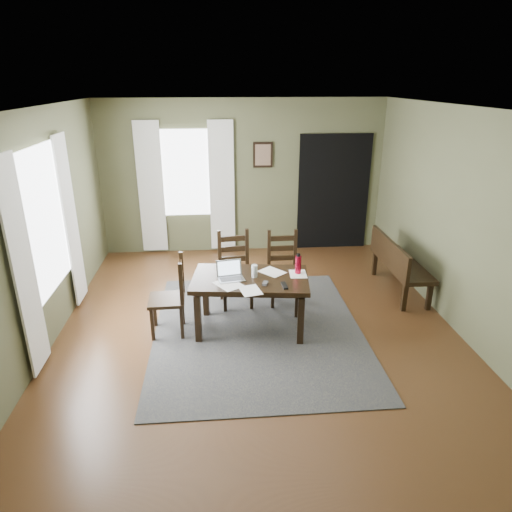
{
  "coord_description": "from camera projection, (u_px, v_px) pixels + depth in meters",
  "views": [
    {
      "loc": [
        -0.46,
        -5.05,
        2.99
      ],
      "look_at": [
        0.0,
        0.3,
        0.9
      ],
      "focal_mm": 32.0,
      "sensor_mm": 36.0,
      "label": 1
    }
  ],
  "objects": [
    {
      "name": "ground",
      "position": [
        258.0,
        331.0,
        5.81
      ],
      "size": [
        5.0,
        6.0,
        0.01
      ],
      "color": "#492C16"
    },
    {
      "name": "room_shell",
      "position": [
        258.0,
        191.0,
        5.15
      ],
      "size": [
        5.02,
        6.02,
        2.71
      ],
      "color": "#525537",
      "rests_on": "ground"
    },
    {
      "name": "rug",
      "position": [
        258.0,
        330.0,
        5.81
      ],
      "size": [
        2.6,
        3.2,
        0.01
      ],
      "color": "#363636",
      "rests_on": "ground"
    },
    {
      "name": "dining_table",
      "position": [
        250.0,
        284.0,
        5.62
      ],
      "size": [
        1.51,
        1.02,
        0.71
      ],
      "rotation": [
        0.0,
        0.0,
        -0.12
      ],
      "color": "black",
      "rests_on": "rug"
    },
    {
      "name": "chair_end",
      "position": [
        171.0,
        297.0,
        5.59
      ],
      "size": [
        0.45,
        0.45,
        0.99
      ],
      "rotation": [
        0.0,
        0.0,
        -1.54
      ],
      "color": "black",
      "rests_on": "rug"
    },
    {
      "name": "chair_back_left",
      "position": [
        235.0,
        270.0,
        6.34
      ],
      "size": [
        0.5,
        0.5,
        1.04
      ],
      "rotation": [
        0.0,
        0.0,
        0.11
      ],
      "color": "black",
      "rests_on": "rug"
    },
    {
      "name": "chair_back_right",
      "position": [
        283.0,
        268.0,
        6.42
      ],
      "size": [
        0.45,
        0.45,
        1.01
      ],
      "rotation": [
        0.0,
        0.0,
        0.01
      ],
      "color": "black",
      "rests_on": "rug"
    },
    {
      "name": "bench",
      "position": [
        397.0,
        261.0,
        6.71
      ],
      "size": [
        0.47,
        1.45,
        0.82
      ],
      "rotation": [
        0.0,
        0.0,
        1.57
      ],
      "color": "black",
      "rests_on": "ground"
    },
    {
      "name": "laptop",
      "position": [
        230.0,
        274.0,
        5.54
      ],
      "size": [
        0.35,
        0.3,
        0.21
      ],
      "rotation": [
        0.0,
        0.0,
        0.18
      ],
      "color": "#B7B7BC",
      "rests_on": "dining_table"
    },
    {
      "name": "computer_mouse",
      "position": [
        265.0,
        283.0,
        5.38
      ],
      "size": [
        0.08,
        0.11,
        0.03
      ],
      "primitive_type": "cube",
      "rotation": [
        0.0,
        0.0,
        -0.34
      ],
      "color": "#3F3F42",
      "rests_on": "dining_table"
    },
    {
      "name": "tv_remote",
      "position": [
        284.0,
        286.0,
        5.34
      ],
      "size": [
        0.06,
        0.19,
        0.02
      ],
      "primitive_type": "cube",
      "rotation": [
        0.0,
        0.0,
        0.07
      ],
      "color": "black",
      "rests_on": "dining_table"
    },
    {
      "name": "drinking_glass",
      "position": [
        254.0,
        271.0,
        5.57
      ],
      "size": [
        0.08,
        0.08,
        0.16
      ],
      "primitive_type": "cylinder",
      "rotation": [
        0.0,
        0.0,
        -0.08
      ],
      "color": "silver",
      "rests_on": "dining_table"
    },
    {
      "name": "water_bottle",
      "position": [
        298.0,
        264.0,
        5.66
      ],
      "size": [
        0.09,
        0.09,
        0.26
      ],
      "rotation": [
        0.0,
        0.0,
        -0.16
      ],
      "color": "#B30D2A",
      "rests_on": "dining_table"
    },
    {
      "name": "paper_a",
      "position": [
        229.0,
        284.0,
        5.39
      ],
      "size": [
        0.4,
        0.42,
        0.0
      ],
      "primitive_type": "cube",
      "rotation": [
        0.0,
        0.0,
        0.57
      ],
      "color": "white",
      "rests_on": "dining_table"
    },
    {
      "name": "paper_c",
      "position": [
        272.0,
        272.0,
        5.74
      ],
      "size": [
        0.37,
        0.38,
        0.0
      ],
      "primitive_type": "cube",
      "rotation": [
        0.0,
        0.0,
        0.7
      ],
      "color": "white",
      "rests_on": "dining_table"
    },
    {
      "name": "paper_d",
      "position": [
        298.0,
        274.0,
        5.68
      ],
      "size": [
        0.22,
        0.28,
        0.0
      ],
      "primitive_type": "cube",
      "rotation": [
        0.0,
        0.0,
        -0.05
      ],
      "color": "white",
      "rests_on": "dining_table"
    },
    {
      "name": "paper_e",
      "position": [
        250.0,
        290.0,
        5.24
      ],
      "size": [
        0.28,
        0.33,
        0.0
      ],
      "primitive_type": "cube",
      "rotation": [
        0.0,
        0.0,
        0.23
      ],
      "color": "white",
      "rests_on": "dining_table"
    },
    {
      "name": "window_left",
      "position": [
        44.0,
        222.0,
        5.27
      ],
      "size": [
        0.01,
        1.3,
        1.7
      ],
      "color": "white",
      "rests_on": "ground"
    },
    {
      "name": "window_back",
      "position": [
        186.0,
        173.0,
        7.96
      ],
      "size": [
        1.0,
        0.01,
        1.5
      ],
      "color": "white",
      "rests_on": "ground"
    },
    {
      "name": "curtain_left_near",
      "position": [
        23.0,
        269.0,
        4.6
      ],
      "size": [
        0.03,
        0.48,
        2.3
      ],
      "color": "silver",
      "rests_on": "ground"
    },
    {
      "name": "curtain_left_far",
      "position": [
        71.0,
        222.0,
        6.12
      ],
      "size": [
        0.03,
        0.48,
        2.3
      ],
      "color": "silver",
      "rests_on": "ground"
    },
    {
      "name": "curtain_back_left",
      "position": [
        151.0,
        188.0,
        7.97
      ],
      "size": [
        0.44,
        0.03,
        2.3
      ],
      "color": "silver",
      "rests_on": "ground"
    },
    {
      "name": "curtain_back_right",
      "position": [
        222.0,
        187.0,
        8.07
      ],
      "size": [
        0.44,
        0.03,
        2.3
      ],
      "color": "silver",
      "rests_on": "ground"
    },
    {
      "name": "framed_picture",
      "position": [
        263.0,
        155.0,
        7.95
      ],
      "size": [
        0.34,
        0.03,
        0.44
      ],
      "color": "black",
      "rests_on": "ground"
    },
    {
      "name": "doorway_back",
      "position": [
        333.0,
        193.0,
        8.31
      ],
      "size": [
        1.3,
        0.03,
        2.1
      ],
      "color": "black",
      "rests_on": "ground"
    }
  ]
}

